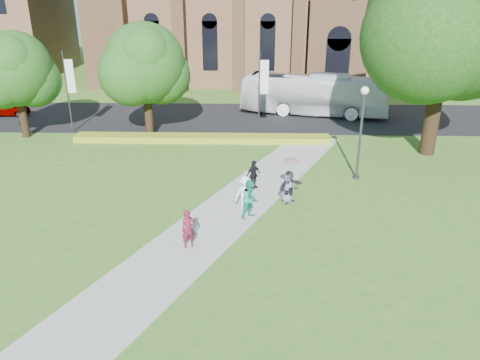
{
  "coord_description": "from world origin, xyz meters",
  "views": [
    {
      "loc": [
        1.56,
        -18.46,
        10.0
      ],
      "look_at": [
        0.98,
        2.11,
        1.6
      ],
      "focal_mm": 35.0,
      "sensor_mm": 36.0,
      "label": 1
    }
  ],
  "objects_px": {
    "large_tree": "(448,19)",
    "car_0": "(7,108)",
    "streetlamp": "(362,122)",
    "tour_coach": "(314,94)",
    "pedestrian_0": "(188,229)"
  },
  "relations": [
    {
      "from": "large_tree",
      "to": "car_0",
      "type": "distance_m",
      "value": 34.44
    },
    {
      "from": "streetlamp",
      "to": "large_tree",
      "type": "relative_size",
      "value": 0.4
    },
    {
      "from": "streetlamp",
      "to": "large_tree",
      "type": "distance_m",
      "value": 8.73
    },
    {
      "from": "streetlamp",
      "to": "car_0",
      "type": "height_order",
      "value": "streetlamp"
    },
    {
      "from": "streetlamp",
      "to": "large_tree",
      "type": "bearing_deg",
      "value": 39.29
    },
    {
      "from": "streetlamp",
      "to": "car_0",
      "type": "bearing_deg",
      "value": 153.32
    },
    {
      "from": "streetlamp",
      "to": "large_tree",
      "type": "xyz_separation_m",
      "value": [
        5.5,
        4.5,
        5.07
      ]
    },
    {
      "from": "tour_coach",
      "to": "car_0",
      "type": "xyz_separation_m",
      "value": [
        -26.07,
        -1.16,
        -1.1
      ]
    },
    {
      "from": "large_tree",
      "to": "pedestrian_0",
      "type": "xyz_separation_m",
      "value": [
        -14.05,
        -12.49,
        -7.5
      ]
    },
    {
      "from": "pedestrian_0",
      "to": "large_tree",
      "type": "bearing_deg",
      "value": 11.37
    },
    {
      "from": "streetlamp",
      "to": "pedestrian_0",
      "type": "height_order",
      "value": "streetlamp"
    },
    {
      "from": "streetlamp",
      "to": "pedestrian_0",
      "type": "bearing_deg",
      "value": -136.94
    },
    {
      "from": "large_tree",
      "to": "streetlamp",
      "type": "bearing_deg",
      "value": -140.71
    },
    {
      "from": "streetlamp",
      "to": "pedestrian_0",
      "type": "relative_size",
      "value": 3.18
    },
    {
      "from": "pedestrian_0",
      "to": "streetlamp",
      "type": "bearing_deg",
      "value": 12.79
    }
  ]
}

